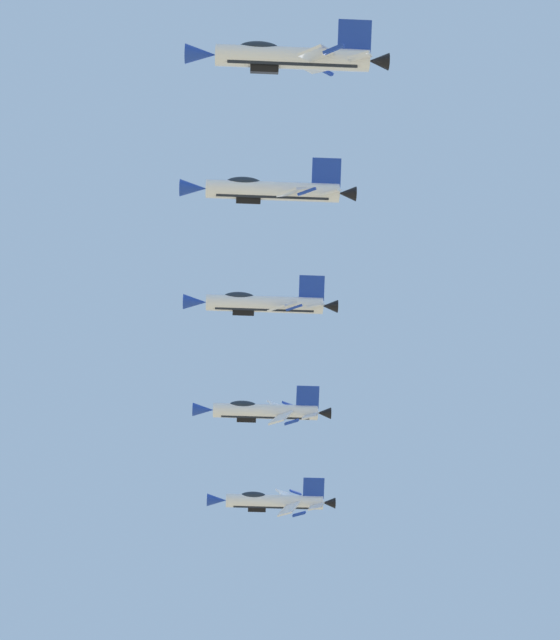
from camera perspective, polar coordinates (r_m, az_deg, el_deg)
name	(u,v)px	position (r m, az deg, el deg)	size (l,w,h in m)	color
fighter_jet_lead	(289,58)	(79.74, 0.51, 14.87)	(15.19, 8.85, 7.60)	white
fighter_jet_left_wing	(269,191)	(89.85, -0.61, 7.45)	(15.19, 8.80, 7.71)	white
fighter_jet_right_wing	(262,304)	(101.67, -1.05, 0.93)	(15.19, 8.96, 7.39)	white
fighter_jet_left_outer	(263,411)	(114.07, -0.99, -5.28)	(15.19, 8.73, 7.83)	white
fighter_jet_right_outer	(272,501)	(124.48, -0.45, -10.41)	(15.19, 8.80, 7.71)	white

